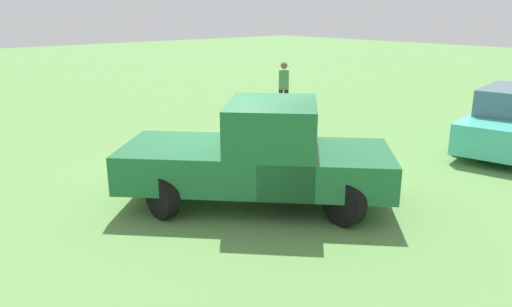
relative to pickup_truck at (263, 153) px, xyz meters
The scene contains 3 objects.
ground_plane 1.30m from the pickup_truck, 13.96° to the right, with size 80.00×80.00×0.00m, color #5B8C47.
pickup_truck is the anchor object (origin of this frame).
person_bystander 7.62m from the pickup_truck, 46.91° to the right, with size 0.39×0.39×1.66m.
Camera 1 is at (-6.81, 5.54, 3.24)m, focal length 34.50 mm.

